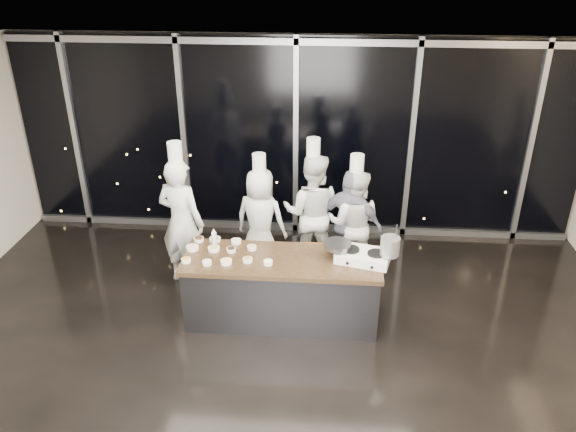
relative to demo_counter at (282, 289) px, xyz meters
name	(u,v)px	position (x,y,z in m)	size (l,w,h in m)	color
ground	(275,364)	(0.00, -0.90, -0.45)	(9.00, 9.00, 0.00)	black
room_shell	(290,189)	(0.18, -0.90, 1.79)	(9.02, 7.02, 3.21)	beige
window_wall	(296,139)	(0.00, 2.53, 1.14)	(8.90, 0.11, 3.20)	black
demo_counter	(282,289)	(0.00, 0.00, 0.00)	(2.46, 0.86, 0.90)	#353439
stove	(363,256)	(1.00, 0.03, 0.51)	(0.72, 0.54, 0.14)	white
frying_pan	(337,245)	(0.67, 0.10, 0.62)	(0.62, 0.42, 0.06)	slate
stock_pot	(390,246)	(1.31, -0.03, 0.70)	(0.23, 0.23, 0.23)	#A6A6A8
prep_bowls	(221,250)	(-0.78, 0.09, 0.47)	(1.13, 0.71, 0.05)	white
squeeze_bottle	(214,237)	(-0.90, 0.28, 0.56)	(0.06, 0.06, 0.24)	white
chef_far_left	(181,221)	(-1.46, 0.81, 0.50)	(0.78, 0.63, 2.09)	silver
chef_left	(261,219)	(-0.42, 1.26, 0.34)	(0.87, 0.68, 1.80)	silver
chef_center	(312,212)	(0.32, 1.35, 0.45)	(0.93, 0.76, 2.01)	silver
guest	(350,224)	(0.87, 1.17, 0.36)	(1.03, 0.72, 1.62)	#131434
chef_right	(354,222)	(0.92, 1.22, 0.36)	(0.88, 0.74, 1.84)	silver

